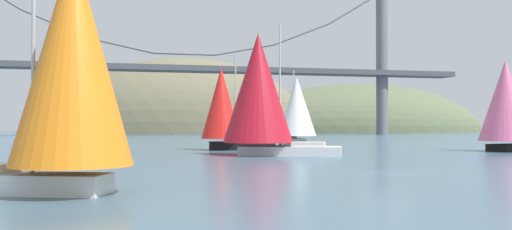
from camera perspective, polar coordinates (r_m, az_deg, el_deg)
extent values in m
plane|color=#426075|center=(29.10, 13.29, -5.92)|extent=(360.00, 360.00, 0.00)
ellipsoid|color=#6B664C|center=(161.90, -7.18, -1.84)|extent=(73.40, 44.00, 44.07)
ellipsoid|color=#5B6647|center=(176.71, 10.85, -1.76)|extent=(82.01, 44.00, 30.43)
cylinder|color=slate|center=(135.99, 13.00, 5.29)|extent=(2.80, 2.80, 34.51)
cube|color=#47474C|center=(122.18, -7.40, 4.78)|extent=(130.93, 6.00, 1.20)
cylinder|color=slate|center=(123.47, -20.16, 8.91)|extent=(13.75, 0.50, 5.94)
cylinder|color=slate|center=(122.04, -13.79, 7.04)|extent=(13.66, 0.50, 3.23)
cylinder|color=slate|center=(122.56, -7.40, 6.34)|extent=(13.56, 0.50, 0.50)
cylinder|color=slate|center=(124.92, -1.15, 6.83)|extent=(13.66, 0.50, 3.23)
cylinder|color=slate|center=(129.10, 4.80, 8.42)|extent=(13.75, 0.50, 5.94)
cylinder|color=slate|center=(135.19, 10.36, 10.96)|extent=(13.82, 0.50, 8.65)
cube|color=#B7B2A8|center=(66.70, 3.80, -2.76)|extent=(1.71, 6.07, 0.85)
cube|color=beige|center=(67.73, 3.53, -2.22)|extent=(1.26, 1.95, 0.36)
cylinder|color=#B2B2B7|center=(66.13, 3.94, 1.15)|extent=(0.14, 0.14, 8.21)
cone|color=white|center=(64.85, 4.28, 0.91)|extent=(4.63, 4.63, 6.96)
cone|color=pink|center=(55.59, 24.58, 1.42)|extent=(5.89, 5.89, 7.54)
cube|color=white|center=(44.08, 3.58, -3.76)|extent=(8.50, 5.53, 0.74)
cube|color=beige|center=(43.93, 5.49, -3.05)|extent=(3.15, 2.78, 0.36)
cylinder|color=#B2B2B7|center=(44.23, 2.51, 3.09)|extent=(0.14, 0.14, 9.81)
cone|color=#B21423|center=(44.48, 0.21, 2.86)|extent=(7.50, 7.50, 8.89)
cube|color=black|center=(53.70, -1.48, -3.22)|extent=(6.56, 2.61, 0.82)
cube|color=beige|center=(53.80, -0.26, -2.59)|extent=(2.20, 1.67, 0.36)
cylinder|color=#B2B2B7|center=(53.66, -2.16, 1.77)|extent=(0.14, 0.14, 8.53)
cone|color=red|center=(53.54, -3.66, 1.26)|extent=(4.29, 4.29, 6.96)
cube|color=white|center=(21.92, -23.86, -6.54)|extent=(7.11, 4.19, 0.73)
cylinder|color=#B2B2B7|center=(21.62, -22.20, 6.03)|extent=(0.14, 0.14, 8.80)
cone|color=orange|center=(20.90, -18.55, 5.98)|extent=(5.63, 5.63, 8.00)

